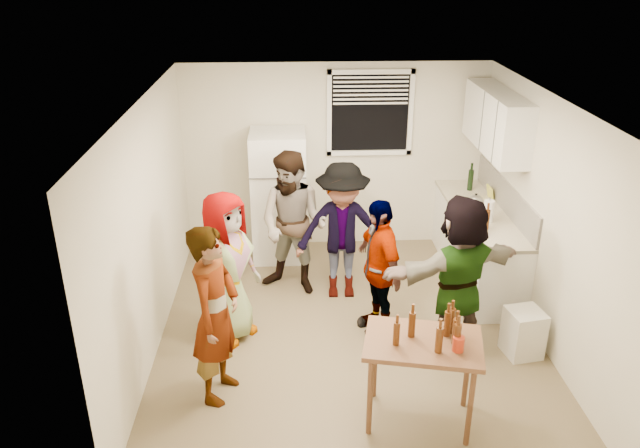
{
  "coord_description": "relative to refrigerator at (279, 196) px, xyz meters",
  "views": [
    {
      "loc": [
        -0.57,
        -5.7,
        3.8
      ],
      "look_at": [
        -0.29,
        0.27,
        1.15
      ],
      "focal_mm": 35.0,
      "sensor_mm": 36.0,
      "label": 1
    }
  ],
  "objects": [
    {
      "name": "beer_bottle_counter",
      "position": [
        2.35,
        -1.27,
        0.05
      ],
      "size": [
        0.06,
        0.06,
        0.23
      ],
      "primitive_type": "cylinder",
      "color": "#47230C",
      "rests_on": "countertop"
    },
    {
      "name": "guest_grey",
      "position": [
        -0.51,
        -1.9,
        -0.85
      ],
      "size": [
        1.78,
        1.61,
        0.52
      ],
      "primitive_type": "imported",
      "rotation": [
        0.0,
        0.0,
        0.93
      ],
      "color": "#959595",
      "rests_on": "ground"
    },
    {
      "name": "serving_table",
      "position": [
        1.24,
        -3.29,
        -0.85
      ],
      "size": [
        1.08,
        0.83,
        0.82
      ],
      "primitive_type": null,
      "rotation": [
        0.0,
        0.0,
        -0.21
      ],
      "color": "brown",
      "rests_on": "ground"
    },
    {
      "name": "guest_back_left",
      "position": [
        0.18,
        -0.95,
        -0.85
      ],
      "size": [
        1.47,
        1.92,
        0.66
      ],
      "primitive_type": "imported",
      "rotation": [
        0.0,
        0.0,
        -0.42
      ],
      "color": "brown",
      "rests_on": "ground"
    },
    {
      "name": "picture_frame",
      "position": [
        2.67,
        -0.34,
        0.13
      ],
      "size": [
        0.02,
        0.2,
        0.16
      ],
      "primitive_type": "cube",
      "color": "#E8E64B",
      "rests_on": "countertop"
    },
    {
      "name": "beer_bottle_table",
      "position": [
        1.0,
        -3.33,
        -0.03
      ],
      "size": [
        0.05,
        0.05,
        0.21
      ],
      "primitive_type": "cylinder",
      "color": "#47230C",
      "rests_on": "serving_table"
    },
    {
      "name": "guest_stripe",
      "position": [
        -0.52,
        -2.85,
        -0.85
      ],
      "size": [
        1.8,
        1.09,
        0.41
      ],
      "primitive_type": "imported",
      "rotation": [
        0.0,
        0.0,
        1.27
      ],
      "color": "#141933",
      "rests_on": "ground"
    },
    {
      "name": "wine_bottle",
      "position": [
        2.5,
        -0.03,
        0.05
      ],
      "size": [
        0.07,
        0.07,
        0.27
      ],
      "primitive_type": "cylinder",
      "color": "black",
      "rests_on": "countertop"
    },
    {
      "name": "guest_black",
      "position": [
        1.06,
        -1.84,
        -0.85
      ],
      "size": [
        1.7,
        1.3,
        0.37
      ],
      "primitive_type": "imported",
      "rotation": [
        0.0,
        0.0,
        -1.27
      ],
      "color": "black",
      "rests_on": "ground"
    },
    {
      "name": "blue_cup",
      "position": [
        2.25,
        -1.41,
        0.05
      ],
      "size": [
        0.1,
        0.1,
        0.13
      ],
      "primitive_type": "cylinder",
      "color": "#1311BE",
      "rests_on": "countertop"
    },
    {
      "name": "guest_orange",
      "position": [
        1.82,
        -2.2,
        -0.85
      ],
      "size": [
        2.02,
        2.09,
        0.49
      ],
      "primitive_type": "imported",
      "rotation": [
        0.0,
        0.0,
        3.48
      ],
      "color": "tan",
      "rests_on": "ground"
    },
    {
      "name": "guest_back_right",
      "position": [
        0.74,
        -1.09,
        -0.85
      ],
      "size": [
        1.1,
        1.67,
        0.61
      ],
      "primitive_type": "imported",
      "rotation": [
        0.0,
        0.0,
        -0.02
      ],
      "color": "#3B3A3F",
      "rests_on": "ground"
    },
    {
      "name": "window",
      "position": [
        1.2,
        0.33,
        1.0
      ],
      "size": [
        1.12,
        0.1,
        1.06
      ],
      "primitive_type": null,
      "color": "white",
      "rests_on": "room"
    },
    {
      "name": "counter_lower",
      "position": [
        2.45,
        -0.73,
        -0.42
      ],
      "size": [
        0.6,
        2.2,
        0.86
      ],
      "primitive_type": "cube",
      "color": "white",
      "rests_on": "ground"
    },
    {
      "name": "paper_towel",
      "position": [
        2.43,
        -1.06,
        0.05
      ],
      "size": [
        0.12,
        0.12,
        0.26
      ],
      "primitive_type": "cylinder",
      "color": "white",
      "rests_on": "countertop"
    },
    {
      "name": "upper_cabinets",
      "position": [
        2.58,
        -0.53,
        1.1
      ],
      "size": [
        0.34,
        1.6,
        0.7
      ],
      "primitive_type": "cube",
      "color": "white",
      "rests_on": "room"
    },
    {
      "name": "kettle",
      "position": [
        2.4,
        -0.64,
        0.05
      ],
      "size": [
        0.3,
        0.28,
        0.2
      ],
      "primitive_type": null,
      "rotation": [
        0.0,
        0.0,
        -0.41
      ],
      "color": "silver",
      "rests_on": "countertop"
    },
    {
      "name": "room",
      "position": [
        0.75,
        -1.88,
        -0.85
      ],
      "size": [
        4.0,
        4.5,
        2.5
      ],
      "primitive_type": null,
      "color": "beige",
      "rests_on": "ground"
    },
    {
      "name": "backsplash",
      "position": [
        2.74,
        -0.73,
        0.23
      ],
      "size": [
        0.03,
        2.2,
        0.36
      ],
      "primitive_type": "cube",
      "color": "#B7B1A6",
      "rests_on": "countertop"
    },
    {
      "name": "countertop",
      "position": [
        2.45,
        -0.73,
        0.03
      ],
      "size": [
        0.64,
        2.22,
        0.04
      ],
      "primitive_type": "cube",
      "color": "beige",
      "rests_on": "counter_lower"
    },
    {
      "name": "refrigerator",
      "position": [
        0.0,
        0.0,
        0.0
      ],
      "size": [
        0.7,
        0.7,
        1.7
      ],
      "primitive_type": "cube",
      "color": "white",
      "rests_on": "ground"
    },
    {
      "name": "red_cup",
      "position": [
        1.49,
        -3.44,
        -0.03
      ],
      "size": [
        0.1,
        0.1,
        0.13
      ],
      "primitive_type": "cylinder",
      "color": "#A92B13",
      "rests_on": "serving_table"
    },
    {
      "name": "trash_bin",
      "position": [
        2.48,
        -2.38,
        -0.6
      ],
      "size": [
        0.39,
        0.39,
        0.5
      ],
      "primitive_type": "cube",
      "rotation": [
        0.0,
        0.0,
        0.18
      ],
      "color": "beige",
      "rests_on": "ground"
    }
  ]
}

